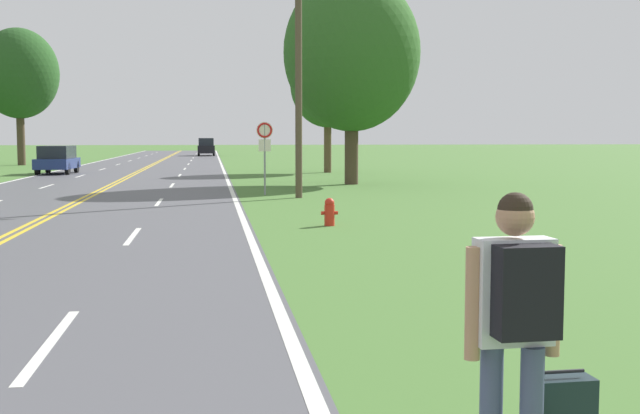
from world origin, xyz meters
The scene contains 9 objects.
hitchhiker_person centered at (6.15, 3.63, 1.11)m, with size 0.62×0.44×1.82m.
fire_hydrant centered at (7.15, 18.04, 0.34)m, with size 0.41×0.25×0.67m.
traffic_sign centered at (6.29, 28.35, 2.02)m, with size 0.60×0.10×2.67m.
utility_pole_midground centered at (7.38, 26.89, 4.47)m, with size 1.80×0.24×8.63m.
tree_left_verge centered at (11.23, 46.19, 5.19)m, with size 4.42×4.42×7.75m.
tree_behind_sign centered at (-9.62, 61.20, 6.75)m, with size 5.78×5.78×10.10m.
tree_right_cluster centered at (10.59, 34.47, 5.83)m, with size 6.07×6.07×9.35m.
car_dark_blue_van_mid_near centered at (-4.36, 46.49, 0.86)m, with size 1.96×4.14×1.61m.
car_black_suv_mid_far centered at (3.88, 88.46, 1.01)m, with size 1.86×4.89×1.94m.
Camera 1 is at (4.32, -0.97, 2.16)m, focal length 45.00 mm.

